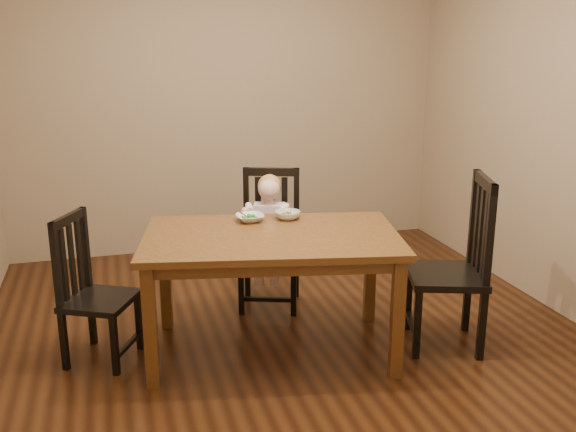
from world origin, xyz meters
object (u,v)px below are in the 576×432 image
object	(u,v)px
chair_right	(455,266)
toddler	(269,227)
chair_child	(270,241)
bowl_peas	(250,218)
chair_left	(92,292)
dining_table	(272,248)
bowl_veg	(288,215)

from	to	relation	value
chair_right	toddler	distance (m)	1.36
chair_right	toddler	xyz separation A→B (m)	(-0.98, 0.93, 0.08)
chair_child	bowl_peas	world-z (taller)	chair_child
chair_right	bowl_peas	xyz separation A→B (m)	(-1.21, 0.55, 0.26)
chair_left	chair_right	world-z (taller)	chair_right
dining_table	bowl_peas	bearing A→B (deg)	101.71
chair_right	bowl_veg	distance (m)	1.13
chair_left	toddler	xyz separation A→B (m)	(1.24, 0.50, 0.17)
toddler	bowl_veg	world-z (taller)	toddler
toddler	bowl_veg	bearing A→B (deg)	113.29
chair_right	bowl_peas	distance (m)	1.36
chair_child	chair_left	world-z (taller)	chair_child
dining_table	chair_right	size ratio (longest dim) A/B	1.53
chair_left	bowl_peas	size ratio (longest dim) A/B	5.08
chair_left	chair_right	size ratio (longest dim) A/B	0.83
dining_table	bowl_veg	xyz separation A→B (m)	(0.19, 0.30, 0.12)
dining_table	bowl_veg	world-z (taller)	bowl_veg
toddler	bowl_veg	xyz separation A→B (m)	(0.03, -0.40, 0.19)
chair_left	bowl_peas	distance (m)	1.08
bowl_peas	dining_table	bearing A→B (deg)	-78.29
dining_table	chair_child	size ratio (longest dim) A/B	1.69
toddler	dining_table	bearing A→B (deg)	96.58
chair_left	toddler	world-z (taller)	chair_left
chair_left	chair_right	xyz separation A→B (m)	(2.23, -0.43, 0.09)
toddler	chair_left	bearing A→B (deg)	41.69
chair_child	chair_left	distance (m)	1.38
dining_table	toddler	world-z (taller)	toddler
chair_left	bowl_peas	world-z (taller)	chair_left
chair_right	chair_child	bearing A→B (deg)	63.31
chair_left	bowl_veg	distance (m)	1.32
chair_child	chair_left	bearing A→B (deg)	43.28
chair_child	chair_left	xyz separation A→B (m)	(-1.26, -0.55, -0.04)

